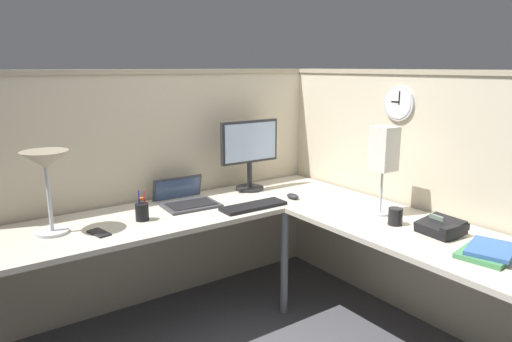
{
  "coord_description": "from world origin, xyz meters",
  "views": [
    {
      "loc": [
        -1.62,
        -2.03,
        1.6
      ],
      "look_at": [
        0.06,
        0.34,
        0.94
      ],
      "focal_mm": 32.63,
      "sensor_mm": 36.0,
      "label": 1
    }
  ],
  "objects_px": {
    "computer_mouse": "(293,196)",
    "pen_cup": "(142,212)",
    "cell_phone": "(99,233)",
    "keyboard": "(254,206)",
    "desk_lamp_dome": "(46,167)",
    "wall_clock": "(399,103)",
    "office_phone": "(442,228)",
    "monitor": "(250,150)",
    "laptop": "(185,199)",
    "coffee_mug": "(395,216)",
    "book_stack": "(488,252)",
    "desk_lamp_paper": "(384,151)"
  },
  "relations": [
    {
      "from": "monitor",
      "to": "wall_clock",
      "type": "relative_size",
      "value": 2.27
    },
    {
      "from": "cell_phone",
      "to": "book_stack",
      "type": "relative_size",
      "value": 0.44
    },
    {
      "from": "laptop",
      "to": "keyboard",
      "type": "distance_m",
      "value": 0.46
    },
    {
      "from": "cell_phone",
      "to": "office_phone",
      "type": "bearing_deg",
      "value": -47.29
    },
    {
      "from": "cell_phone",
      "to": "book_stack",
      "type": "bearing_deg",
      "value": -55.63
    },
    {
      "from": "keyboard",
      "to": "desk_lamp_dome",
      "type": "bearing_deg",
      "value": 168.58
    },
    {
      "from": "monitor",
      "to": "cell_phone",
      "type": "relative_size",
      "value": 3.47
    },
    {
      "from": "cell_phone",
      "to": "office_phone",
      "type": "distance_m",
      "value": 1.81
    },
    {
      "from": "cell_phone",
      "to": "coffee_mug",
      "type": "xyz_separation_m",
      "value": [
        1.4,
        -0.81,
        0.04
      ]
    },
    {
      "from": "monitor",
      "to": "laptop",
      "type": "xyz_separation_m",
      "value": [
        -0.53,
        -0.03,
        -0.27
      ]
    },
    {
      "from": "monitor",
      "to": "cell_phone",
      "type": "height_order",
      "value": "monitor"
    },
    {
      "from": "computer_mouse",
      "to": "office_phone",
      "type": "height_order",
      "value": "office_phone"
    },
    {
      "from": "coffee_mug",
      "to": "computer_mouse",
      "type": "bearing_deg",
      "value": 100.09
    },
    {
      "from": "pen_cup",
      "to": "monitor",
      "type": "bearing_deg",
      "value": 12.99
    },
    {
      "from": "pen_cup",
      "to": "keyboard",
      "type": "bearing_deg",
      "value": -14.5
    },
    {
      "from": "desk_lamp_dome",
      "to": "wall_clock",
      "type": "relative_size",
      "value": 2.02
    },
    {
      "from": "coffee_mug",
      "to": "pen_cup",
      "type": "bearing_deg",
      "value": 141.73
    },
    {
      "from": "cell_phone",
      "to": "book_stack",
      "type": "distance_m",
      "value": 1.95
    },
    {
      "from": "keyboard",
      "to": "desk_lamp_dome",
      "type": "xyz_separation_m",
      "value": [
        -1.14,
        0.24,
        0.35
      ]
    },
    {
      "from": "monitor",
      "to": "pen_cup",
      "type": "distance_m",
      "value": 0.95
    },
    {
      "from": "cell_phone",
      "to": "wall_clock",
      "type": "bearing_deg",
      "value": -27.7
    },
    {
      "from": "keyboard",
      "to": "cell_phone",
      "type": "xyz_separation_m",
      "value": [
        -0.94,
        0.09,
        -0.01
      ]
    },
    {
      "from": "coffee_mug",
      "to": "wall_clock",
      "type": "bearing_deg",
      "value": 39.89
    },
    {
      "from": "pen_cup",
      "to": "office_phone",
      "type": "bearing_deg",
      "value": -43.34
    },
    {
      "from": "laptop",
      "to": "pen_cup",
      "type": "xyz_separation_m",
      "value": [
        -0.36,
        -0.17,
        0.03
      ]
    },
    {
      "from": "desk_lamp_paper",
      "to": "wall_clock",
      "type": "xyz_separation_m",
      "value": [
        0.28,
        0.13,
        0.26
      ]
    },
    {
      "from": "desk_lamp_dome",
      "to": "office_phone",
      "type": "distance_m",
      "value": 2.09
    },
    {
      "from": "book_stack",
      "to": "coffee_mug",
      "type": "relative_size",
      "value": 3.38
    },
    {
      "from": "laptop",
      "to": "cell_phone",
      "type": "distance_m",
      "value": 0.68
    },
    {
      "from": "monitor",
      "to": "computer_mouse",
      "type": "xyz_separation_m",
      "value": [
        0.1,
        -0.36,
        -0.28
      ]
    },
    {
      "from": "cell_phone",
      "to": "keyboard",
      "type": "bearing_deg",
      "value": -17.39
    },
    {
      "from": "desk_lamp_dome",
      "to": "pen_cup",
      "type": "bearing_deg",
      "value": -8.74
    },
    {
      "from": "book_stack",
      "to": "desk_lamp_paper",
      "type": "distance_m",
      "value": 0.8
    },
    {
      "from": "monitor",
      "to": "coffee_mug",
      "type": "bearing_deg",
      "value": -77.94
    },
    {
      "from": "laptop",
      "to": "monitor",
      "type": "bearing_deg",
      "value": 3.53
    },
    {
      "from": "monitor",
      "to": "desk_lamp_dome",
      "type": "xyz_separation_m",
      "value": [
        -1.37,
        -0.13,
        0.07
      ]
    },
    {
      "from": "pen_cup",
      "to": "wall_clock",
      "type": "relative_size",
      "value": 0.82
    },
    {
      "from": "desk_lamp_dome",
      "to": "desk_lamp_paper",
      "type": "xyz_separation_m",
      "value": [
        1.69,
        -0.79,
        0.02
      ]
    },
    {
      "from": "monitor",
      "to": "cell_phone",
      "type": "xyz_separation_m",
      "value": [
        -1.17,
        -0.28,
        -0.29
      ]
    },
    {
      "from": "desk_lamp_dome",
      "to": "keyboard",
      "type": "bearing_deg",
      "value": -12.13
    },
    {
      "from": "desk_lamp_dome",
      "to": "office_phone",
      "type": "height_order",
      "value": "desk_lamp_dome"
    },
    {
      "from": "book_stack",
      "to": "wall_clock",
      "type": "distance_m",
      "value": 1.11
    },
    {
      "from": "office_phone",
      "to": "coffee_mug",
      "type": "xyz_separation_m",
      "value": [
        -0.07,
        0.24,
        0.01
      ]
    },
    {
      "from": "computer_mouse",
      "to": "keyboard",
      "type": "bearing_deg",
      "value": -176.81
    },
    {
      "from": "cell_phone",
      "to": "wall_clock",
      "type": "distance_m",
      "value": 1.95
    },
    {
      "from": "pen_cup",
      "to": "office_phone",
      "type": "distance_m",
      "value": 1.65
    },
    {
      "from": "computer_mouse",
      "to": "pen_cup",
      "type": "xyz_separation_m",
      "value": [
        -1.0,
        0.15,
        0.04
      ]
    },
    {
      "from": "computer_mouse",
      "to": "cell_phone",
      "type": "xyz_separation_m",
      "value": [
        -1.27,
        0.08,
        -0.01
      ]
    },
    {
      "from": "coffee_mug",
      "to": "cell_phone",
      "type": "bearing_deg",
      "value": 149.89
    },
    {
      "from": "computer_mouse",
      "to": "wall_clock",
      "type": "bearing_deg",
      "value": -41.06
    }
  ]
}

